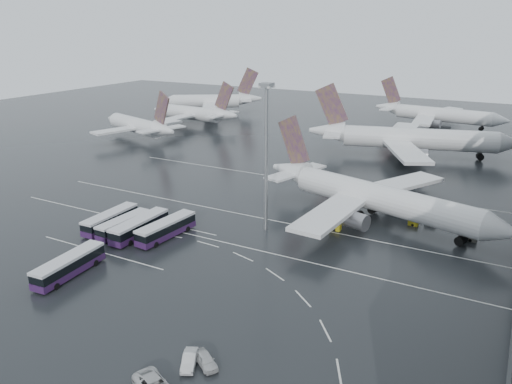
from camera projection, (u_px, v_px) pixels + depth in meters
The scene contains 24 objects.
ground at pixel (263, 246), 90.41m from camera, with size 420.00×420.00×0.00m, color black.
lane_marking_near at pixel (258, 250), 88.75m from camera, with size 120.00×0.25×0.01m, color silver.
lane_marking_mid at pixel (291, 224), 100.40m from camera, with size 120.00×0.25×0.01m, color silver.
lane_marking_far at pixel (338, 186), 123.70m from camera, with size 120.00×0.25×0.01m, color silver.
bus_bay_line_south at pixel (100, 252), 87.99m from camera, with size 28.00×0.25×0.01m, color silver.
bus_bay_line_north at pixel (159, 222), 101.30m from camera, with size 28.00×0.25×0.01m, color silver.
airliner_main at pixel (371, 197), 101.83m from camera, with size 54.96×47.56×18.91m.
airliner_gate_b at pixel (408, 139), 150.18m from camera, with size 61.15×54.20×21.50m.
airliner_gate_c at pixel (436, 115), 195.35m from camera, with size 51.45×47.13×18.32m.
jet_remote_west at pixel (140, 126), 172.50m from camera, with size 41.27×33.54×18.24m.
jet_remote_mid at pixel (195, 114), 197.03m from camera, with size 41.56×33.48×18.11m.
jet_remote_far at pixel (213, 101), 225.60m from camera, with size 42.00×34.50×20.04m.
bus_row_near_a at pixel (110, 219), 97.91m from camera, with size 3.37×13.17×3.23m.
bus_row_near_b at pixel (124, 224), 95.79m from camera, with size 3.26×12.30×3.00m.
bus_row_near_c at pixel (140, 226), 94.28m from camera, with size 3.35×13.82×3.40m.
bus_row_near_d at pixel (166, 228), 93.48m from camera, with size 4.17×13.78×3.34m.
bus_row_far_b at pixel (69, 265), 79.24m from camera, with size 3.99×13.58×3.30m.
van_curve_b at pixel (206, 360), 58.55m from camera, with size 1.74×4.33×1.47m, color silver.
van_curve_c at pixel (189, 360), 58.55m from camera, with size 1.54×4.40×1.45m, color silver.
floodlight_mast at pixel (266, 141), 91.98m from camera, with size 2.17×2.17×28.29m.
gse_cart_belly_a at pixel (413, 223), 99.60m from camera, with size 1.93×1.14×1.06m, color gold.
gse_cart_belly_b at pixel (431, 221), 100.31m from camera, with size 2.08×1.23×1.14m, color slate.
gse_cart_belly_c at pixel (335, 227), 97.32m from camera, with size 2.15×1.27×1.17m, color gold.
gse_cart_belly_d at pixel (471, 238), 92.41m from camera, with size 2.23×1.32×1.21m, color slate.
Camera 1 is at (38.43, -73.09, 38.13)m, focal length 35.00 mm.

